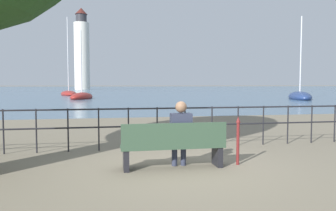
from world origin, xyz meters
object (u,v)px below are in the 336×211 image
(seated_person_left, at_px, (181,131))
(closed_umbrella, at_px, (238,138))
(park_bench, at_px, (173,146))
(sailboat_1, at_px, (300,97))
(sailboat_0, at_px, (82,97))
(sailboat_3, at_px, (69,93))
(harbor_lighthouse, at_px, (82,52))

(seated_person_left, bearing_deg, closed_umbrella, -0.67)
(park_bench, height_order, sailboat_1, sailboat_1)
(seated_person_left, distance_m, sailboat_1, 33.38)
(seated_person_left, relative_size, sailboat_0, 0.16)
(closed_umbrella, distance_m, sailboat_3, 46.44)
(sailboat_0, bearing_deg, park_bench, -67.66)
(sailboat_1, relative_size, sailboat_3, 0.78)
(park_bench, xyz_separation_m, sailboat_3, (-6.86, 45.78, -0.16))
(sailboat_0, relative_size, sailboat_1, 0.84)
(sailboat_1, distance_m, sailboat_3, 32.77)
(sailboat_0, bearing_deg, closed_umbrella, -65.30)
(park_bench, distance_m, sailboat_1, 33.53)
(closed_umbrella, distance_m, sailboat_1, 32.70)
(park_bench, distance_m, closed_umbrella, 1.35)
(sailboat_0, distance_m, harbor_lighthouse, 74.23)
(park_bench, height_order, seated_person_left, seated_person_left)
(seated_person_left, relative_size, sailboat_3, 0.11)
(closed_umbrella, xyz_separation_m, harbor_lighthouse, (-10.22, 105.23, 11.80))
(sailboat_0, xyz_separation_m, sailboat_1, (23.93, -5.28, 0.02))
(park_bench, bearing_deg, harbor_lighthouse, 94.82)
(sailboat_1, bearing_deg, park_bench, -102.02)
(park_bench, relative_size, harbor_lighthouse, 0.08)
(seated_person_left, height_order, sailboat_0, sailboat_0)
(park_bench, height_order, harbor_lighthouse, harbor_lighthouse)
(sailboat_0, height_order, sailboat_3, sailboat_3)
(park_bench, bearing_deg, sailboat_1, 53.46)
(closed_umbrella, distance_m, harbor_lighthouse, 106.38)
(closed_umbrella, xyz_separation_m, sailboat_0, (-5.31, 32.16, -0.28))
(seated_person_left, xyz_separation_m, sailboat_0, (-4.13, 32.14, -0.45))
(park_bench, height_order, sailboat_0, sailboat_0)
(seated_person_left, bearing_deg, park_bench, -154.02)
(seated_person_left, xyz_separation_m, sailboat_3, (-7.02, 45.70, -0.43))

